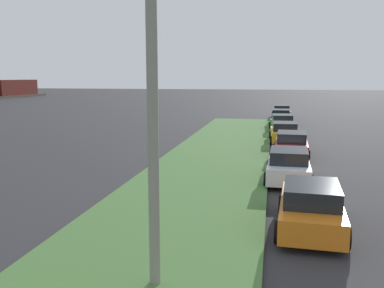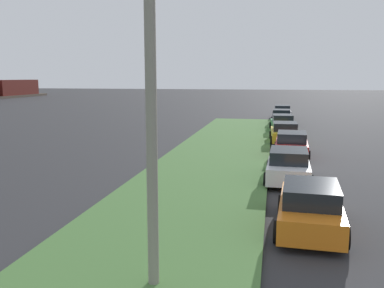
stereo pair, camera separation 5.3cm
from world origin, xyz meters
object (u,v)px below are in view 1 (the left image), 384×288
(parked_car_white, at_px, (289,165))
(parked_car_red, at_px, (291,145))
(parked_car_orange, at_px, (311,207))
(parked_car_yellow, at_px, (284,133))
(parked_car_green, at_px, (282,123))
(parked_car_black, at_px, (281,117))
(streetlight, at_px, (170,89))
(parked_car_silver, at_px, (281,112))

(parked_car_white, height_order, parked_car_red, same)
(parked_car_orange, height_order, parked_car_red, same)
(parked_car_yellow, relative_size, parked_car_green, 0.99)
(parked_car_orange, relative_size, parked_car_yellow, 1.01)
(parked_car_green, height_order, parked_car_black, same)
(parked_car_orange, bearing_deg, streetlight, 145.53)
(parked_car_yellow, bearing_deg, streetlight, 170.44)
(parked_car_orange, distance_m, parked_car_red, 12.12)
(parked_car_orange, bearing_deg, parked_car_red, 3.72)
(parked_car_white, xyz_separation_m, parked_car_yellow, (11.35, -0.07, 0.00))
(parked_car_red, relative_size, parked_car_green, 0.99)
(parked_car_yellow, height_order, parked_car_green, same)
(parked_car_orange, height_order, parked_car_green, same)
(parked_car_black, bearing_deg, parked_car_silver, 0.07)
(parked_car_orange, distance_m, parked_car_black, 29.41)
(parked_car_silver, height_order, streetlight, streetlight)
(parked_car_yellow, relative_size, streetlight, 0.58)
(parked_car_orange, relative_size, parked_car_silver, 1.01)
(parked_car_yellow, bearing_deg, parked_car_white, 177.78)
(parked_car_red, relative_size, parked_car_yellow, 1.00)
(parked_car_red, height_order, streetlight, streetlight)
(parked_car_white, distance_m, parked_car_green, 17.57)
(parked_car_yellow, bearing_deg, parked_car_orange, 179.42)
(parked_car_red, xyz_separation_m, parked_car_yellow, (5.34, 0.29, 0.00))
(parked_car_red, height_order, parked_car_silver, same)
(parked_car_black, bearing_deg, parked_car_green, -178.82)
(streetlight, bearing_deg, parked_car_black, -4.93)
(parked_car_orange, xyz_separation_m, parked_car_white, (6.10, 0.46, 0.00))
(parked_car_red, relative_size, parked_car_silver, 1.00)
(parked_car_white, relative_size, streetlight, 0.58)
(parked_car_yellow, distance_m, parked_car_silver, 18.20)
(parked_car_yellow, bearing_deg, parked_car_silver, -2.24)
(parked_car_black, bearing_deg, parked_car_orange, -177.82)
(parked_car_red, height_order, parked_car_yellow, same)
(parked_car_green, bearing_deg, parked_car_silver, -3.88)
(parked_car_black, bearing_deg, parked_car_yellow, -178.51)
(parked_car_red, bearing_deg, parked_car_black, 3.07)
(parked_car_red, distance_m, parked_car_black, 17.29)
(parked_car_green, distance_m, parked_car_black, 5.74)
(parked_car_red, bearing_deg, parked_car_orange, -177.46)
(parked_car_black, xyz_separation_m, parked_car_silver, (6.24, -0.14, 0.00))
(parked_car_orange, relative_size, parked_car_red, 1.01)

